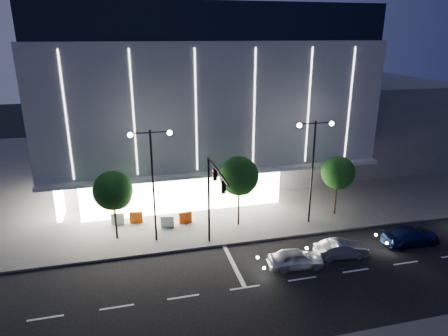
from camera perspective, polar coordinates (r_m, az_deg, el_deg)
ground at (r=27.66m, az=-2.05°, el=-15.54°), size 160.00×160.00×0.00m
sidewalk_museum at (r=49.86m, az=-2.21°, el=0.53°), size 70.00×40.00×0.15m
museum at (r=45.80m, az=-4.43°, el=10.70°), size 30.00×25.80×18.00m
annex_building at (r=56.60m, az=19.16°, el=6.85°), size 16.00×20.00×10.00m
traffic_mast at (r=28.38m, az=-1.61°, el=-3.10°), size 0.33×5.89×7.07m
street_lamp_west at (r=30.03m, az=-10.21°, el=-0.27°), size 3.16×0.36×9.00m
street_lamp_east at (r=33.37m, az=12.62°, el=1.48°), size 3.16×0.36×9.00m
tree_left at (r=31.63m, az=-15.53°, el=-3.41°), size 3.02×3.02×5.72m
tree_mid at (r=32.66m, az=2.19°, el=-1.44°), size 3.25×3.25×6.15m
tree_right at (r=36.25m, az=15.98°, el=-0.87°), size 2.91×2.91×5.51m
car_lead at (r=28.94m, az=10.23°, el=-12.60°), size 4.06×1.89×1.35m
car_second at (r=30.88m, az=16.43°, el=-11.04°), size 3.99×1.68×1.28m
car_third at (r=34.55m, az=25.12°, el=-8.74°), size 4.75×2.07×1.36m
barrier_a at (r=35.18m, az=-12.44°, el=-6.88°), size 1.13×0.41×1.00m
barrier_b at (r=35.27m, az=-14.93°, el=-7.01°), size 1.13×0.45×1.00m
barrier_c at (r=34.49m, az=-5.55°, el=-7.04°), size 1.12×0.38×1.00m
barrier_d at (r=33.94m, az=-8.09°, el=-7.58°), size 1.13×0.51×1.00m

